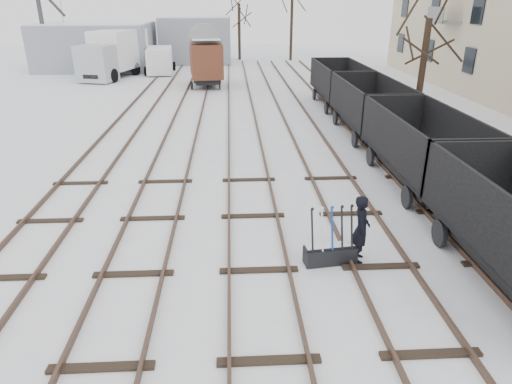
% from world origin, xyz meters
% --- Properties ---
extents(ground, '(120.00, 120.00, 0.00)m').
position_xyz_m(ground, '(0.00, 0.00, 0.00)').
color(ground, white).
rests_on(ground, ground).
extents(tracks, '(13.90, 52.00, 0.16)m').
position_xyz_m(tracks, '(-0.00, 13.67, 0.07)').
color(tracks, black).
rests_on(tracks, ground).
extents(shed_left, '(10.00, 8.00, 4.10)m').
position_xyz_m(shed_left, '(-13.00, 36.00, 2.05)').
color(shed_left, gray).
rests_on(shed_left, ground).
extents(shed_right, '(7.00, 6.00, 4.50)m').
position_xyz_m(shed_right, '(-4.00, 40.00, 2.25)').
color(shed_right, gray).
rests_on(shed_right, ground).
extents(ground_frame, '(1.34, 0.59, 1.49)m').
position_xyz_m(ground_frame, '(1.79, 0.30, 0.28)').
color(ground_frame, black).
rests_on(ground_frame, ground).
extents(worker, '(0.55, 0.72, 1.75)m').
position_xyz_m(worker, '(2.54, 0.40, 0.87)').
color(worker, black).
rests_on(worker, ground).
extents(freight_wagon_b, '(2.50, 6.25, 2.55)m').
position_xyz_m(freight_wagon_b, '(6.00, 5.40, 0.98)').
color(freight_wagon_b, black).
rests_on(freight_wagon_b, ground).
extents(freight_wagon_c, '(2.50, 6.25, 2.55)m').
position_xyz_m(freight_wagon_c, '(6.00, 11.80, 0.98)').
color(freight_wagon_c, black).
rests_on(freight_wagon_c, ground).
extents(freight_wagon_d, '(2.50, 6.25, 2.55)m').
position_xyz_m(freight_wagon_d, '(6.00, 18.20, 0.98)').
color(freight_wagon_d, black).
rests_on(freight_wagon_d, ground).
extents(box_van_wagon, '(2.92, 4.81, 3.48)m').
position_xyz_m(box_van_wagon, '(-2.38, 25.65, 2.03)').
color(box_van_wagon, black).
rests_on(box_van_wagon, ground).
extents(lorry, '(4.11, 8.55, 3.72)m').
position_xyz_m(lorry, '(-10.17, 30.62, 1.91)').
color(lorry, black).
rests_on(lorry, ground).
extents(panel_van, '(2.61, 5.11, 2.17)m').
position_xyz_m(panel_van, '(-6.77, 32.53, 1.13)').
color(panel_van, white).
rests_on(panel_van, ground).
extents(crane, '(1.84, 4.58, 7.69)m').
position_xyz_m(crane, '(-16.74, 33.65, 2.02)').
color(crane, '#323237').
rests_on(crane, ground).
extents(tree_near, '(0.30, 0.30, 5.32)m').
position_xyz_m(tree_near, '(8.18, 11.49, 2.66)').
color(tree_near, black).
rests_on(tree_near, ground).
extents(tree_far_left, '(0.30, 0.30, 5.68)m').
position_xyz_m(tree_far_left, '(0.47, 42.00, 2.84)').
color(tree_far_left, black).
rests_on(tree_far_left, ground).
extents(tree_far_right, '(0.30, 0.30, 8.07)m').
position_xyz_m(tree_far_right, '(5.95, 41.24, 4.04)').
color(tree_far_right, black).
rests_on(tree_far_right, ground).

